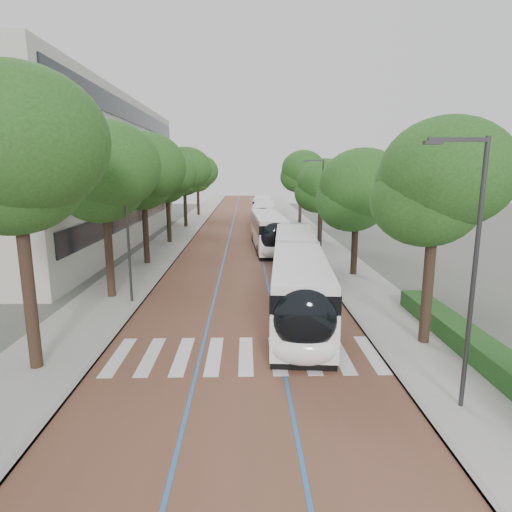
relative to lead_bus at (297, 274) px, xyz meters
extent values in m
plane|color=#51544C|center=(-3.03, -7.91, -1.63)|extent=(160.00, 160.00, 0.00)
cube|color=brown|center=(-3.03, 32.09, -1.62)|extent=(11.00, 140.00, 0.02)
cube|color=#999691|center=(-10.53, 32.09, -1.57)|extent=(4.00, 140.00, 0.12)
cube|color=#999691|center=(4.47, 32.09, -1.57)|extent=(4.00, 140.00, 0.12)
cube|color=gray|center=(-8.63, 32.09, -1.57)|extent=(0.20, 140.00, 0.14)
cube|color=gray|center=(2.57, 32.09, -1.57)|extent=(0.20, 140.00, 0.14)
cube|color=silver|center=(-7.83, -6.91, -1.60)|extent=(0.55, 3.60, 0.01)
cube|color=silver|center=(-6.58, -6.91, -1.60)|extent=(0.55, 3.60, 0.01)
cube|color=silver|center=(-5.33, -6.91, -1.60)|extent=(0.55, 3.60, 0.01)
cube|color=silver|center=(-4.08, -6.91, -1.60)|extent=(0.55, 3.60, 0.01)
cube|color=silver|center=(-2.83, -6.91, -1.60)|extent=(0.55, 3.60, 0.01)
cube|color=silver|center=(-1.58, -6.91, -1.60)|extent=(0.55, 3.60, 0.01)
cube|color=silver|center=(-0.33, -6.91, -1.60)|extent=(0.55, 3.60, 0.01)
cube|color=silver|center=(0.92, -6.91, -1.60)|extent=(0.55, 3.60, 0.01)
cube|color=silver|center=(2.17, -6.91, -1.60)|extent=(0.55, 3.60, 0.01)
cube|color=#2360B0|center=(-4.63, 32.09, -1.60)|extent=(0.12, 126.00, 0.01)
cube|color=#2360B0|center=(-1.43, 32.09, -1.60)|extent=(0.12, 126.00, 0.01)
cube|color=#B1AFA4|center=(-22.53, 20.09, 5.37)|extent=(18.00, 40.00, 14.00)
cube|color=black|center=(-13.48, 20.09, 1.37)|extent=(0.12, 38.00, 1.60)
cube|color=black|center=(-13.48, 20.09, 4.57)|extent=(0.12, 38.00, 1.60)
cube|color=black|center=(-13.48, 20.09, 7.77)|extent=(0.12, 38.00, 1.60)
cube|color=black|center=(-13.48, 20.09, 10.77)|extent=(0.12, 38.00, 1.60)
cube|color=#18451A|center=(6.07, -7.91, -1.11)|extent=(1.20, 14.00, 0.80)
cylinder|color=#303133|center=(3.77, -10.91, 2.49)|extent=(0.14, 0.14, 8.00)
cube|color=#303133|center=(2.97, -10.91, 6.39)|extent=(1.70, 0.12, 0.12)
cube|color=#303133|center=(2.27, -10.91, 6.31)|extent=(0.50, 0.20, 0.10)
cylinder|color=#303133|center=(3.77, 14.09, 2.49)|extent=(0.14, 0.14, 8.00)
cube|color=#303133|center=(2.97, 14.09, 6.39)|extent=(1.70, 0.12, 0.12)
cube|color=#303133|center=(2.27, 14.09, 6.31)|extent=(0.50, 0.20, 0.10)
cylinder|color=#303133|center=(-9.13, 0.09, 2.49)|extent=(0.14, 0.14, 8.00)
cylinder|color=black|center=(-10.53, -7.91, 1.06)|extent=(0.44, 0.44, 5.37)
ellipsoid|color=#204917|center=(-10.53, -7.91, 5.94)|extent=(5.80, 5.80, 4.93)
cylinder|color=black|center=(-10.53, 1.09, 0.81)|extent=(0.44, 0.44, 4.87)
ellipsoid|color=#204917|center=(-10.53, 1.09, 5.24)|extent=(5.69, 5.69, 4.83)
cylinder|color=black|center=(-10.53, 10.09, 0.81)|extent=(0.44, 0.44, 4.88)
ellipsoid|color=#204917|center=(-10.53, 10.09, 5.25)|extent=(6.00, 6.00, 5.10)
cylinder|color=black|center=(-10.53, 20.09, 0.65)|extent=(0.44, 0.44, 4.55)
ellipsoid|color=#204917|center=(-10.53, 20.09, 4.78)|extent=(5.29, 5.29, 4.50)
cylinder|color=black|center=(-10.53, 32.09, 0.78)|extent=(0.44, 0.44, 4.82)
ellipsoid|color=#204917|center=(-10.53, 32.09, 5.17)|extent=(6.35, 6.35, 5.40)
cylinder|color=black|center=(-10.53, 47.09, 0.66)|extent=(0.44, 0.44, 4.58)
ellipsoid|color=#204917|center=(-10.53, 47.09, 4.82)|extent=(6.12, 6.12, 5.20)
cylinder|color=black|center=(4.67, -5.91, 0.68)|extent=(0.44, 0.44, 4.62)
ellipsoid|color=#204917|center=(4.67, -5.91, 4.88)|extent=(5.10, 5.10, 4.33)
cylinder|color=black|center=(4.67, 6.09, 0.38)|extent=(0.44, 0.44, 4.01)
ellipsoid|color=#204917|center=(4.67, 6.09, 4.02)|extent=(5.74, 5.74, 4.88)
cylinder|color=black|center=(4.67, 20.09, 0.31)|extent=(0.44, 0.44, 3.88)
ellipsoid|color=#204917|center=(4.67, 20.09, 3.83)|extent=(5.44, 5.44, 4.63)
cylinder|color=black|center=(4.67, 36.09, 0.79)|extent=(0.44, 0.44, 4.84)
ellipsoid|color=#204917|center=(4.67, 36.09, 5.19)|extent=(5.85, 5.85, 4.97)
cylinder|color=black|center=(0.11, 1.29, 0.15)|extent=(2.37, 1.10, 2.30)
cube|color=white|center=(-0.33, -3.82, -0.37)|extent=(3.30, 9.54, 1.82)
cube|color=black|center=(-0.33, -3.82, 0.77)|extent=(3.32, 9.36, 0.97)
cube|color=white|center=(-0.33, -3.82, 1.42)|extent=(3.23, 9.35, 0.31)
cube|color=black|center=(-0.33, -3.82, -1.45)|extent=(3.22, 9.16, 0.35)
cube|color=white|center=(0.49, 5.60, -0.37)|extent=(3.16, 7.93, 1.82)
cube|color=black|center=(0.49, 5.60, 0.77)|extent=(3.19, 7.78, 0.97)
cube|color=white|center=(0.49, 5.60, 1.42)|extent=(3.10, 7.77, 0.31)
cube|color=black|center=(0.49, 5.60, -1.45)|extent=(3.08, 7.61, 0.35)
ellipsoid|color=black|center=(-0.72, -8.33, 0.38)|extent=(2.44, 1.30, 2.28)
ellipsoid|color=white|center=(-0.73, -8.38, -0.76)|extent=(2.43, 1.20, 1.14)
cylinder|color=black|center=(-1.65, -5.99, -1.13)|extent=(0.39, 1.02, 1.00)
cylinder|color=black|center=(0.60, -6.19, -1.13)|extent=(0.39, 1.02, 1.00)
cylinder|color=black|center=(-0.50, 7.36, -1.13)|extent=(0.39, 1.02, 1.00)
cylinder|color=black|center=(1.76, 7.16, -1.13)|extent=(0.39, 1.02, 1.00)
cylinder|color=black|center=(-1.19, -0.65, -1.13)|extent=(0.39, 1.02, 1.00)
cylinder|color=black|center=(1.06, -0.85, -1.13)|extent=(0.39, 1.02, 1.00)
cube|color=white|center=(-0.75, 16.73, -0.37)|extent=(3.01, 12.10, 1.82)
cube|color=black|center=(-0.75, 16.73, 0.77)|extent=(3.04, 11.86, 0.97)
cube|color=white|center=(-0.75, 16.73, 1.42)|extent=(2.95, 11.85, 0.31)
cube|color=black|center=(-0.75, 16.73, -1.45)|extent=(2.94, 11.61, 0.35)
ellipsoid|color=black|center=(-0.50, 10.89, 0.38)|extent=(2.39, 1.20, 2.28)
ellipsoid|color=white|center=(-0.50, 10.84, -0.76)|extent=(2.39, 1.10, 1.14)
cylinder|color=black|center=(-1.73, 13.09, -1.13)|extent=(0.34, 1.01, 1.00)
cylinder|color=black|center=(0.53, 13.19, -1.13)|extent=(0.34, 1.01, 1.00)
cylinder|color=black|center=(-2.04, 20.48, -1.13)|extent=(0.34, 1.01, 1.00)
cylinder|color=black|center=(0.22, 20.58, -1.13)|extent=(0.34, 1.01, 1.00)
cube|color=white|center=(-0.55, 30.33, -0.37)|extent=(3.27, 12.14, 1.82)
cube|color=black|center=(-0.55, 30.33, 0.77)|extent=(3.30, 11.90, 0.97)
cube|color=white|center=(-0.55, 30.33, 1.42)|extent=(3.21, 11.89, 0.31)
cube|color=black|center=(-0.55, 30.33, -1.45)|extent=(3.19, 11.65, 0.35)
ellipsoid|color=black|center=(-0.93, 24.50, 0.38)|extent=(2.42, 1.25, 2.28)
ellipsoid|color=white|center=(-0.94, 24.45, -0.76)|extent=(2.41, 1.15, 1.14)
cylinder|color=black|center=(-1.91, 26.81, -1.13)|extent=(0.36, 1.02, 1.00)
cylinder|color=black|center=(0.34, 26.67, -1.13)|extent=(0.36, 1.02, 1.00)
cylinder|color=black|center=(-1.43, 34.20, -1.13)|extent=(0.36, 1.02, 1.00)
cylinder|color=black|center=(0.82, 34.05, -1.13)|extent=(0.36, 1.02, 1.00)
cube|color=white|center=(-0.23, 43.18, -0.37)|extent=(3.25, 12.13, 1.82)
cube|color=black|center=(-0.23, 43.18, 0.77)|extent=(3.27, 11.90, 0.97)
cube|color=white|center=(-0.23, 43.18, 1.42)|extent=(3.18, 11.89, 0.31)
cube|color=black|center=(-0.23, 43.18, -1.45)|extent=(3.17, 11.65, 0.35)
ellipsoid|color=black|center=(-0.60, 37.34, 0.38)|extent=(2.41, 1.25, 2.28)
ellipsoid|color=white|center=(-0.60, 37.29, -0.76)|extent=(2.41, 1.15, 1.14)
cylinder|color=black|center=(-1.58, 39.66, -1.13)|extent=(0.36, 1.02, 1.00)
cylinder|color=black|center=(0.67, 39.51, -1.13)|extent=(0.36, 1.02, 1.00)
cylinder|color=black|center=(-1.12, 47.04, -1.13)|extent=(0.36, 1.02, 1.00)
cylinder|color=black|center=(1.14, 46.90, -1.13)|extent=(0.36, 1.02, 1.00)
camera|label=1|loc=(-2.80, -22.72, 5.58)|focal=30.00mm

